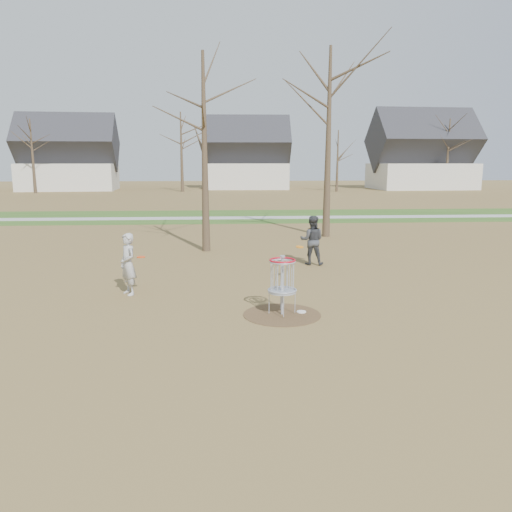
{
  "coord_description": "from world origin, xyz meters",
  "views": [
    {
      "loc": [
        -1.33,
        -10.98,
        3.48
      ],
      "look_at": [
        -0.5,
        1.5,
        1.1
      ],
      "focal_mm": 35.0,
      "sensor_mm": 36.0,
      "label": 1
    }
  ],
  "objects_px": {
    "player_standing": "(128,264)",
    "player_throwing": "(312,240)",
    "disc_grounded": "(301,312)",
    "disc_golf_basket": "(282,276)"
  },
  "relations": [
    {
      "from": "disc_golf_basket",
      "to": "player_throwing",
      "type": "bearing_deg",
      "value": 73.29
    },
    {
      "from": "player_standing",
      "to": "player_throwing",
      "type": "bearing_deg",
      "value": 87.57
    },
    {
      "from": "player_standing",
      "to": "player_throwing",
      "type": "height_order",
      "value": "player_throwing"
    },
    {
      "from": "disc_grounded",
      "to": "disc_golf_basket",
      "type": "distance_m",
      "value": 1.02
    },
    {
      "from": "player_standing",
      "to": "disc_golf_basket",
      "type": "distance_m",
      "value": 4.35
    },
    {
      "from": "player_standing",
      "to": "player_throwing",
      "type": "distance_m",
      "value": 6.57
    },
    {
      "from": "disc_grounded",
      "to": "disc_golf_basket",
      "type": "relative_size",
      "value": 0.16
    },
    {
      "from": "disc_grounded",
      "to": "disc_golf_basket",
      "type": "bearing_deg",
      "value": -164.7
    },
    {
      "from": "player_throwing",
      "to": "disc_golf_basket",
      "type": "distance_m",
      "value": 5.85
    },
    {
      "from": "player_throwing",
      "to": "disc_grounded",
      "type": "distance_m",
      "value": 5.66
    }
  ]
}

